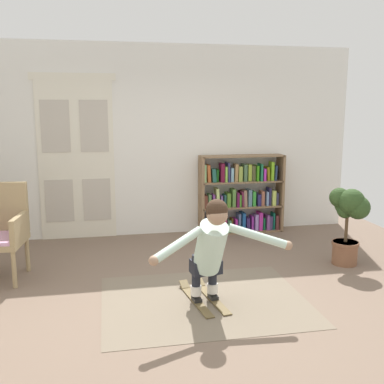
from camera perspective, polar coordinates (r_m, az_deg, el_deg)
ground_plane at (r=4.80m, az=0.66°, el=-13.40°), size 7.20×7.20×0.00m
back_wall at (r=6.97m, az=-3.67°, el=6.47°), size 6.00×0.10×2.90m
double_door at (r=6.89m, az=-14.48°, el=4.26°), size 1.22×0.05×2.45m
rug at (r=4.76m, az=1.56°, el=-13.59°), size 2.08×1.64×0.01m
bookshelf at (r=7.14m, az=6.18°, el=-0.60°), size 1.34×0.30×1.23m
potted_plant at (r=5.93m, az=19.27°, el=-2.96°), size 0.44×0.44×0.98m
skis_pair at (r=4.77m, az=1.43°, el=-13.24°), size 0.39×0.87×0.07m
person_skier at (r=4.37m, az=2.46°, el=-6.81°), size 1.40×0.74×1.06m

